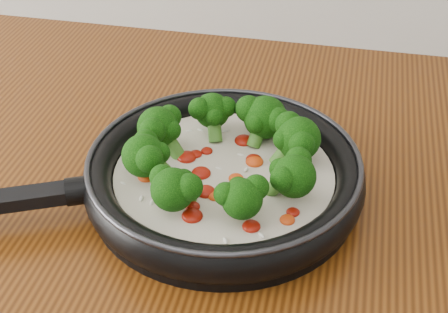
# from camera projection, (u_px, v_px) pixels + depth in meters

# --- Properties ---
(skillet) EXTENTS (0.48, 0.39, 0.08)m
(skillet) POSITION_uv_depth(u_px,v_px,m) (222.00, 172.00, 0.67)
(skillet) COLOR black
(skillet) RESTS_ON counter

